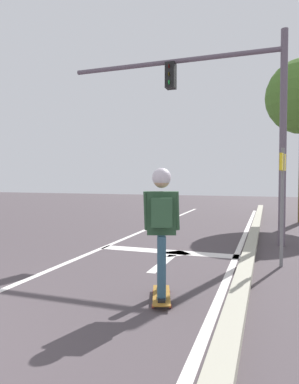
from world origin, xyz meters
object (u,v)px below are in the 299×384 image
skater (162,215)px  street_sign_post (282,189)px  traffic_signal_mast (226,102)px  skateboard (161,295)px

skater → street_sign_post: street_sign_post is taller
traffic_signal_mast → street_sign_post: 3.11m
skateboard → traffic_signal_mast: (0.28, 4.32, 3.35)m
traffic_signal_mast → street_sign_post: bearing=-58.4°
skateboard → traffic_signal_mast: traffic_signal_mast is taller
skateboard → traffic_signal_mast: bearing=86.3°
skater → street_sign_post: 2.79m
skater → street_sign_post: (1.51, 2.33, 0.28)m
skateboard → traffic_signal_mast: 5.47m
traffic_signal_mast → skater: bearing=-93.7°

